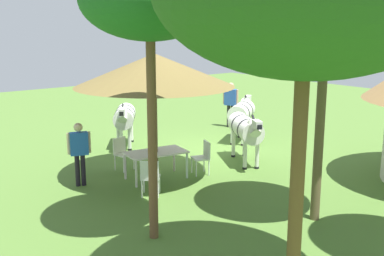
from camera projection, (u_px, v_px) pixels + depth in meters
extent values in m
plane|color=#507630|center=(208.00, 152.00, 15.07)|extent=(36.00, 36.00, 0.00)
cylinder|color=brown|center=(156.00, 133.00, 12.26)|extent=(0.10, 0.10, 2.46)
cone|color=brown|center=(155.00, 70.00, 11.90)|extent=(4.07, 4.07, 0.83)
cube|color=silver|center=(156.00, 152.00, 12.37)|extent=(1.68, 1.08, 0.04)
cylinder|color=silver|center=(187.00, 166.00, 12.48)|extent=(0.06, 0.06, 0.70)
cylinder|color=silver|center=(136.00, 174.00, 11.79)|extent=(0.06, 0.06, 0.70)
cylinder|color=silver|center=(174.00, 159.00, 13.10)|extent=(0.06, 0.06, 0.70)
cylinder|color=silver|center=(125.00, 166.00, 12.41)|extent=(0.06, 0.06, 0.70)
cube|color=silver|center=(200.00, 158.00, 12.81)|extent=(0.54, 0.56, 0.04)
cube|color=silver|center=(207.00, 149.00, 12.82)|extent=(0.19, 0.43, 0.45)
cylinder|color=silver|center=(196.00, 169.00, 12.63)|extent=(0.04, 0.04, 0.45)
cylinder|color=silver|center=(192.00, 165.00, 12.98)|extent=(0.04, 0.04, 0.45)
cylinder|color=silver|center=(209.00, 167.00, 12.74)|extent=(0.04, 0.04, 0.45)
cylinder|color=silver|center=(204.00, 164.00, 13.09)|extent=(0.04, 0.04, 0.45)
cube|color=white|center=(124.00, 154.00, 13.19)|extent=(0.52, 0.50, 0.04)
cube|color=white|center=(119.00, 145.00, 13.26)|extent=(0.44, 0.13, 0.45)
cylinder|color=white|center=(134.00, 162.00, 13.27)|extent=(0.04, 0.04, 0.45)
cylinder|color=white|center=(124.00, 165.00, 12.98)|extent=(0.04, 0.04, 0.45)
cylinder|color=white|center=(125.00, 159.00, 13.49)|extent=(0.04, 0.04, 0.45)
cylinder|color=white|center=(115.00, 162.00, 13.21)|extent=(0.04, 0.04, 0.45)
cube|color=white|center=(151.00, 177.00, 11.22)|extent=(0.61, 0.60, 0.04)
cube|color=white|center=(150.00, 171.00, 10.99)|extent=(0.36, 0.32, 0.45)
cylinder|color=white|center=(144.00, 184.00, 11.45)|extent=(0.04, 0.04, 0.45)
cylinder|color=white|center=(160.00, 184.00, 11.44)|extent=(0.04, 0.04, 0.45)
cylinder|color=white|center=(142.00, 189.00, 11.10)|extent=(0.04, 0.04, 0.45)
cylinder|color=white|center=(158.00, 189.00, 11.09)|extent=(0.04, 0.04, 0.45)
cylinder|color=black|center=(83.00, 170.00, 11.93)|extent=(0.12, 0.12, 0.81)
cylinder|color=black|center=(78.00, 170.00, 11.88)|extent=(0.12, 0.12, 0.81)
cube|color=blue|center=(79.00, 144.00, 11.76)|extent=(0.48, 0.33, 0.57)
cylinder|color=#D4B591|center=(89.00, 142.00, 11.84)|extent=(0.08, 0.08, 0.54)
cylinder|color=#D4B591|center=(69.00, 144.00, 11.67)|extent=(0.08, 0.08, 0.54)
sphere|color=#D4B591|center=(78.00, 127.00, 11.67)|extent=(0.22, 0.22, 0.22)
cylinder|color=black|center=(232.00, 116.00, 18.64)|extent=(0.13, 0.13, 0.89)
cylinder|color=black|center=(229.00, 116.00, 18.70)|extent=(0.13, 0.13, 0.89)
cube|color=#2C57B6|center=(231.00, 97.00, 18.51)|extent=(0.41, 0.53, 0.63)
cylinder|color=tan|center=(237.00, 97.00, 18.39)|extent=(0.09, 0.09, 0.59)
cylinder|color=tan|center=(224.00, 96.00, 18.62)|extent=(0.09, 0.09, 0.59)
sphere|color=tan|center=(231.00, 86.00, 18.41)|extent=(0.24, 0.24, 0.24)
cylinder|color=silver|center=(125.00, 116.00, 15.65)|extent=(1.38, 1.59, 0.65)
cylinder|color=black|center=(125.00, 114.00, 15.94)|extent=(0.59, 0.44, 0.66)
cylinder|color=black|center=(124.00, 118.00, 15.39)|extent=(0.59, 0.44, 0.66)
cylinder|color=silver|center=(123.00, 115.00, 14.89)|extent=(0.54, 0.61, 0.50)
cube|color=silver|center=(122.00, 111.00, 14.58)|extent=(0.38, 0.43, 0.20)
cube|color=black|center=(122.00, 114.00, 14.41)|extent=(0.17, 0.17, 0.12)
cube|color=black|center=(123.00, 109.00, 14.85)|extent=(0.24, 0.32, 0.28)
cylinder|color=silver|center=(130.00, 139.00, 15.25)|extent=(0.11, 0.11, 0.78)
cylinder|color=black|center=(130.00, 149.00, 15.33)|extent=(0.13, 0.13, 0.06)
cylinder|color=silver|center=(118.00, 139.00, 15.23)|extent=(0.11, 0.11, 0.78)
cylinder|color=black|center=(119.00, 150.00, 15.30)|extent=(0.13, 0.13, 0.06)
cylinder|color=silver|center=(132.00, 131.00, 16.35)|extent=(0.11, 0.11, 0.78)
cylinder|color=black|center=(132.00, 141.00, 16.43)|extent=(0.13, 0.13, 0.06)
cylinder|color=silver|center=(121.00, 131.00, 16.33)|extent=(0.11, 0.11, 0.78)
cylinder|color=black|center=(122.00, 141.00, 16.41)|extent=(0.13, 0.13, 0.06)
cylinder|color=black|center=(126.00, 114.00, 16.45)|extent=(0.17, 0.22, 0.53)
cylinder|color=silver|center=(242.00, 112.00, 16.29)|extent=(1.58, 1.35, 0.67)
cylinder|color=black|center=(240.00, 114.00, 16.02)|extent=(0.44, 0.61, 0.68)
cylinder|color=black|center=(243.00, 111.00, 16.53)|extent=(0.44, 0.61, 0.68)
cylinder|color=silver|center=(246.00, 104.00, 16.92)|extent=(0.62, 0.55, 0.50)
cube|color=silver|center=(248.00, 98.00, 17.15)|extent=(0.43, 0.37, 0.20)
cube|color=black|center=(249.00, 98.00, 17.32)|extent=(0.17, 0.17, 0.12)
cube|color=black|center=(246.00, 98.00, 16.88)|extent=(0.33, 0.23, 0.28)
cylinder|color=silver|center=(240.00, 127.00, 16.99)|extent=(0.11, 0.11, 0.78)
cylinder|color=black|center=(239.00, 137.00, 17.07)|extent=(0.13, 0.13, 0.06)
cylinder|color=silver|center=(250.00, 128.00, 16.88)|extent=(0.11, 0.11, 0.78)
cylinder|color=black|center=(249.00, 137.00, 16.95)|extent=(0.13, 0.13, 0.06)
cylinder|color=silver|center=(232.00, 133.00, 15.97)|extent=(0.11, 0.11, 0.78)
cylinder|color=black|center=(232.00, 144.00, 16.04)|extent=(0.13, 0.13, 0.06)
cylinder|color=silver|center=(243.00, 134.00, 15.85)|extent=(0.11, 0.11, 0.78)
cylinder|color=black|center=(243.00, 145.00, 15.93)|extent=(0.13, 0.13, 0.06)
cylinder|color=black|center=(236.00, 119.00, 15.59)|extent=(0.22, 0.17, 0.53)
cylinder|color=silver|center=(245.00, 128.00, 13.76)|extent=(1.38, 1.79, 0.64)
cylinder|color=black|center=(242.00, 125.00, 14.09)|extent=(0.61, 0.39, 0.65)
cylinder|color=black|center=(248.00, 130.00, 13.47)|extent=(0.61, 0.39, 0.65)
cylinder|color=silver|center=(254.00, 128.00, 12.91)|extent=(0.51, 0.61, 0.49)
cube|color=silver|center=(257.00, 124.00, 12.61)|extent=(0.35, 0.44, 0.20)
cube|color=black|center=(259.00, 127.00, 12.44)|extent=(0.16, 0.16, 0.12)
cube|color=black|center=(254.00, 121.00, 12.87)|extent=(0.21, 0.34, 0.28)
cylinder|color=silver|center=(257.00, 155.00, 13.31)|extent=(0.11, 0.11, 0.81)
cylinder|color=black|center=(257.00, 167.00, 13.39)|extent=(0.13, 0.13, 0.06)
cylinder|color=silver|center=(245.00, 155.00, 13.25)|extent=(0.11, 0.11, 0.81)
cylinder|color=black|center=(245.00, 168.00, 13.33)|extent=(0.13, 0.13, 0.06)
cylinder|color=silver|center=(245.00, 144.00, 14.55)|extent=(0.11, 0.11, 0.81)
cylinder|color=black|center=(244.00, 155.00, 14.63)|extent=(0.13, 0.13, 0.06)
cylinder|color=silver|center=(233.00, 144.00, 14.50)|extent=(0.11, 0.11, 0.81)
cylinder|color=black|center=(233.00, 156.00, 14.58)|extent=(0.13, 0.13, 0.06)
cylinder|color=black|center=(237.00, 125.00, 14.65)|extent=(0.16, 0.23, 0.53)
cylinder|color=brown|center=(152.00, 142.00, 8.69)|extent=(0.17, 0.17, 3.76)
cylinder|color=brown|center=(296.00, 198.00, 6.39)|extent=(0.20, 0.20, 3.40)
cylinder|color=brown|center=(319.00, 141.00, 9.57)|extent=(0.19, 0.19, 3.39)
ellipsoid|color=#327128|center=(326.00, 18.00, 9.05)|extent=(2.65, 2.65, 1.59)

